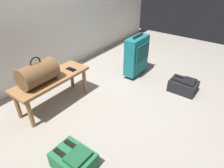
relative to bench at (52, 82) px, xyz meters
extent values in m
plane|color=gray|center=(0.44, -0.87, -0.34)|extent=(6.60, 6.60, 0.00)
cube|color=olive|center=(0.00, 0.00, 0.05)|extent=(1.00, 0.36, 0.04)
cylinder|color=olive|center=(-0.44, -0.13, -0.16)|extent=(0.05, 0.05, 0.37)
cylinder|color=olive|center=(0.44, -0.13, -0.16)|extent=(0.05, 0.05, 0.37)
cylinder|color=olive|center=(-0.44, 0.13, -0.16)|extent=(0.05, 0.05, 0.37)
cylinder|color=olive|center=(0.44, 0.13, -0.16)|extent=(0.05, 0.05, 0.37)
cylinder|color=brown|center=(-0.16, 0.00, 0.19)|extent=(0.44, 0.26, 0.26)
torus|color=black|center=(-0.16, 0.00, 0.33)|extent=(0.14, 0.02, 0.14)
cube|color=black|center=(0.30, -0.05, 0.07)|extent=(0.07, 0.14, 0.01)
cube|color=black|center=(0.30, -0.05, 0.07)|extent=(0.06, 0.13, 0.00)
cube|color=#14666B|center=(1.34, -0.45, 0.01)|extent=(0.47, 0.19, 0.60)
cube|color=#0E474A|center=(1.34, -0.55, 0.08)|extent=(0.37, 0.02, 0.27)
cube|color=#262628|center=(1.34, -0.45, 0.33)|extent=(0.26, 0.03, 0.04)
cylinder|color=black|center=(1.17, -0.38, -0.32)|extent=(0.02, 0.05, 0.05)
cylinder|color=black|center=(1.50, -0.38, -0.32)|extent=(0.02, 0.05, 0.05)
cube|color=black|center=(1.31, -1.27, -0.26)|extent=(0.28, 0.38, 0.17)
cube|color=black|center=(1.31, -1.34, -0.16)|extent=(0.21, 0.17, 0.04)
cube|color=black|center=(1.25, -1.20, -0.16)|extent=(0.04, 0.19, 0.02)
cube|color=black|center=(1.38, -1.20, -0.16)|extent=(0.04, 0.19, 0.02)
cube|color=#1E6038|center=(-0.53, -0.90, -0.26)|extent=(0.28, 0.38, 0.17)
cube|color=#184D2C|center=(-0.53, -0.96, -0.16)|extent=(0.21, 0.17, 0.04)
cube|color=black|center=(-0.59, -0.83, -0.16)|extent=(0.04, 0.19, 0.02)
cube|color=black|center=(-0.47, -0.83, -0.16)|extent=(0.04, 0.19, 0.02)
camera|label=1|loc=(-1.26, -1.87, 1.30)|focal=31.57mm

